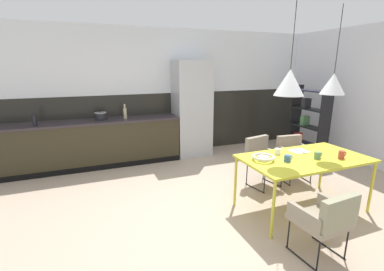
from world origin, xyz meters
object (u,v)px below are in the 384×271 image
at_px(refrigerator_column, 192,109).
at_px(open_book, 299,151).
at_px(mug_white_ceramic, 288,158).
at_px(mug_short_terracotta, 278,151).
at_px(armchair_far_side, 293,151).
at_px(bottle_vinegar_dark, 35,120).
at_px(pendant_lamp_over_table_near, 289,82).
at_px(bottle_spice_small, 125,113).
at_px(open_shelf_unit, 308,120).
at_px(mug_glass_clear, 342,155).
at_px(armchair_near_window, 326,217).
at_px(cooking_pot, 101,116).
at_px(mug_wide_latte, 318,155).
at_px(fruit_bowl, 263,157).
at_px(armchair_head_of_table, 262,156).
at_px(pendant_lamp_over_table_far, 333,84).
at_px(dining_table, 304,160).

distance_m(refrigerator_column, open_book, 2.64).
height_order(mug_white_ceramic, mug_short_terracotta, mug_white_ceramic).
xyz_separation_m(refrigerator_column, mug_short_terracotta, (0.27, -2.54, -0.23)).
distance_m(armchair_far_side, bottle_vinegar_dark, 4.47).
bearing_deg(pendant_lamp_over_table_near, bottle_vinegar_dark, 140.61).
relative_size(armchair_far_side, pendant_lamp_over_table_near, 0.70).
height_order(bottle_spice_small, open_shelf_unit, open_shelf_unit).
bearing_deg(mug_glass_clear, armchair_near_window, -144.35).
bearing_deg(cooking_pot, open_book, -45.72).
height_order(armchair_far_side, mug_white_ceramic, mug_white_ceramic).
relative_size(armchair_far_side, bottle_spice_small, 2.59).
bearing_deg(mug_glass_clear, bottle_spice_small, 128.32).
bearing_deg(mug_wide_latte, refrigerator_column, 102.49).
bearing_deg(armchair_far_side, fruit_bowl, 38.06).
relative_size(refrigerator_column, armchair_head_of_table, 2.55).
bearing_deg(pendant_lamp_over_table_far, dining_table, 179.82).
xyz_separation_m(dining_table, mug_white_ceramic, (-0.32, -0.04, 0.08)).
distance_m(armchair_near_window, cooking_pot, 4.14).
xyz_separation_m(mug_white_ceramic, mug_short_terracotta, (0.07, 0.28, -0.00)).
height_order(fruit_bowl, pendant_lamp_over_table_near, pendant_lamp_over_table_near).
bearing_deg(pendant_lamp_over_table_far, mug_glass_clear, -71.10).
height_order(refrigerator_column, armchair_head_of_table, refrigerator_column).
height_order(refrigerator_column, bottle_spice_small, refrigerator_column).
bearing_deg(bottle_spice_small, mug_white_ceramic, -59.97).
bearing_deg(mug_white_ceramic, open_book, 31.71).
distance_m(mug_white_ceramic, cooking_pot, 3.50).
relative_size(armchair_head_of_table, mug_glass_clear, 6.47).
bearing_deg(armchair_head_of_table, armchair_far_side, 168.38).
bearing_deg(mug_short_terracotta, open_shelf_unit, 37.52).
relative_size(mug_short_terracotta, cooking_pot, 0.55).
xyz_separation_m(armchair_far_side, open_book, (-0.49, -0.64, 0.25)).
bearing_deg(mug_glass_clear, open_book, 124.84).
height_order(armchair_near_window, bottle_spice_small, bottle_spice_small).
bearing_deg(armchair_near_window, pendant_lamp_over_table_far, 41.75).
distance_m(fruit_bowl, mug_white_ceramic, 0.30).
bearing_deg(armchair_head_of_table, pendant_lamp_over_table_near, 59.19).
bearing_deg(mug_wide_latte, mug_glass_clear, -21.80).
xyz_separation_m(mug_wide_latte, pendant_lamp_over_table_far, (0.21, 0.10, 0.90)).
bearing_deg(pendant_lamp_over_table_near, mug_wide_latte, -16.41).
distance_m(mug_white_ceramic, pendant_lamp_over_table_far, 1.12).
height_order(open_book, open_shelf_unit, open_shelf_unit).
relative_size(armchair_far_side, pendant_lamp_over_table_far, 0.70).
bearing_deg(open_shelf_unit, open_book, -46.88).
bearing_deg(fruit_bowl, bottle_vinegar_dark, 139.07).
xyz_separation_m(armchair_near_window, fruit_bowl, (-0.06, 0.98, 0.31)).
distance_m(armchair_near_window, mug_wide_latte, 1.05).
distance_m(mug_short_terracotta, pendant_lamp_over_table_far, 1.10).
height_order(fruit_bowl, mug_white_ceramic, mug_white_ceramic).
height_order(bottle_vinegar_dark, open_shelf_unit, open_shelf_unit).
height_order(open_book, pendant_lamp_over_table_near, pendant_lamp_over_table_near).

